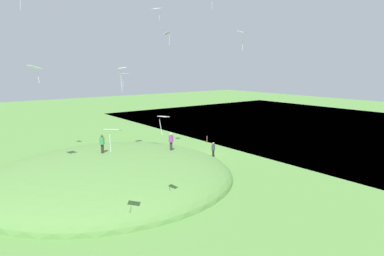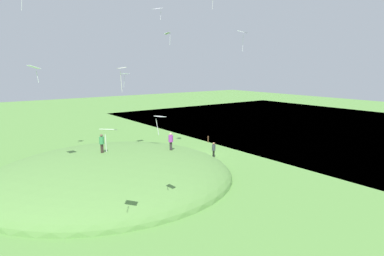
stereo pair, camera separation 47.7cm
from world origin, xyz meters
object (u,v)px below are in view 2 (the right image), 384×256
at_px(person_walking_path, 214,148).
at_px(kite_5, 108,131).
at_px(kite_8, 34,67).
at_px(kite_1, 158,9).
at_px(kite_11, 160,118).
at_px(kite_6, 121,69).
at_px(person_watching_kites, 171,139).
at_px(kite_3, 125,74).
at_px(kite_10, 168,34).
at_px(mooring_post, 208,139).
at_px(person_on_hilltop, 102,141).
at_px(kite_4, 243,33).

bearing_deg(person_walking_path, kite_5, -155.20).
height_order(person_walking_path, kite_8, kite_8).
bearing_deg(kite_1, kite_11, 59.09).
bearing_deg(kite_11, kite_6, -105.45).
xyz_separation_m(person_watching_kites, kite_6, (3.56, -2.68, 6.59)).
bearing_deg(kite_5, kite_8, -84.00).
relative_size(kite_1, kite_5, 1.24).
relative_size(kite_3, kite_5, 1.35).
height_order(kite_1, kite_10, kite_1).
xyz_separation_m(person_watching_kites, kite_8, (11.47, -0.42, 6.76)).
bearing_deg(kite_3, mooring_post, 170.69).
bearing_deg(person_on_hilltop, kite_10, -172.58).
xyz_separation_m(kite_3, kite_4, (-7.54, 11.14, 4.17)).
bearing_deg(kite_6, mooring_post, -160.93).
height_order(kite_6, kite_11, kite_6).
height_order(kite_11, mooring_post, kite_11).
bearing_deg(kite_10, kite_6, 21.70).
bearing_deg(kite_8, person_walking_path, -177.11).
bearing_deg(kite_6, person_on_hilltop, 21.80).
bearing_deg(kite_3, kite_4, 124.10).
height_order(person_watching_kites, mooring_post, person_watching_kites).
distance_m(person_watching_kites, kite_5, 14.98).
bearing_deg(kite_3, kite_6, 62.64).
bearing_deg(mooring_post, person_on_hilltop, 19.50).
bearing_deg(kite_5, kite_4, -154.43).
xyz_separation_m(person_on_hilltop, kite_8, (5.28, 1.21, 6.41)).
bearing_deg(person_watching_kites, kite_3, -54.63).
xyz_separation_m(person_watching_kites, kite_11, (6.99, 9.74, 3.88)).
bearing_deg(mooring_post, kite_5, 40.17).
height_order(person_watching_kites, kite_6, kite_6).
distance_m(kite_4, kite_8, 19.36).
relative_size(kite_1, kite_11, 1.27).
bearing_deg(kite_11, person_on_hilltop, -94.06).
relative_size(person_walking_path, kite_1, 1.18).
bearing_deg(mooring_post, person_walking_path, 55.46).
height_order(person_watching_kites, kite_11, kite_11).
distance_m(person_watching_kites, kite_1, 18.15).
xyz_separation_m(kite_6, kite_11, (3.43, 12.42, -2.70)).
bearing_deg(kite_4, mooring_post, -109.74).
bearing_deg(kite_10, person_walking_path, 129.07).
height_order(kite_6, kite_10, kite_10).
relative_size(kite_1, kite_8, 1.15).
distance_m(kite_3, kite_4, 14.09).
bearing_deg(kite_10, person_watching_kites, 59.21).
xyz_separation_m(kite_5, kite_6, (-6.79, -12.91, 3.00)).
bearing_deg(kite_11, kite_5, 8.31).
height_order(kite_5, kite_8, kite_8).
bearing_deg(kite_6, person_walking_path, 172.33).
bearing_deg(kite_4, person_on_hilltop, -13.68).
height_order(person_walking_path, kite_4, kite_4).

